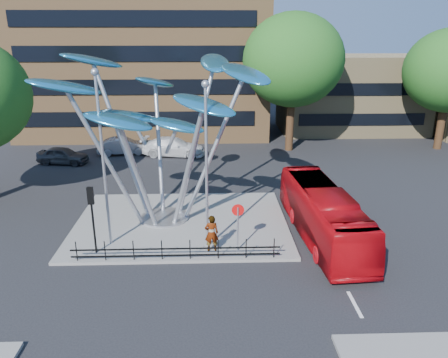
{
  "coord_description": "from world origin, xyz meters",
  "views": [
    {
      "loc": [
        0.66,
        -16.93,
        10.6
      ],
      "look_at": [
        1.37,
        4.0,
        3.4
      ],
      "focal_mm": 35.0,
      "sensor_mm": 36.0,
      "label": 1
    }
  ],
  "objects_px": {
    "tree_right": "(293,60)",
    "leaf_sculpture": "(158,102)",
    "parked_car_right": "(174,147)",
    "traffic_light_island": "(92,206)",
    "street_lamp_right": "(206,152)",
    "parked_car_mid": "(124,146)",
    "no_entry_sign_island": "(238,219)",
    "parked_car_left": "(63,155)",
    "street_lamp_left": "(102,145)",
    "red_bus": "(323,214)",
    "pedestrian": "(212,233)"
  },
  "relations": [
    {
      "from": "tree_right",
      "to": "leaf_sculpture",
      "type": "distance_m",
      "value": 18.37
    },
    {
      "from": "tree_right",
      "to": "parked_car_right",
      "type": "xyz_separation_m",
      "value": [
        -10.51,
        -1.58,
        -7.24
      ]
    },
    {
      "from": "tree_right",
      "to": "traffic_light_island",
      "type": "distance_m",
      "value": 24.06
    },
    {
      "from": "street_lamp_right",
      "to": "parked_car_right",
      "type": "relative_size",
      "value": 1.5
    },
    {
      "from": "parked_car_mid",
      "to": "parked_car_right",
      "type": "bearing_deg",
      "value": -106.37
    },
    {
      "from": "no_entry_sign_island",
      "to": "parked_car_mid",
      "type": "height_order",
      "value": "no_entry_sign_island"
    },
    {
      "from": "leaf_sculpture",
      "to": "parked_car_mid",
      "type": "xyz_separation_m",
      "value": [
        -4.94,
        14.37,
        -6.12
      ]
    },
    {
      "from": "tree_right",
      "to": "parked_car_right",
      "type": "distance_m",
      "value": 12.86
    },
    {
      "from": "street_lamp_right",
      "to": "parked_car_right",
      "type": "distance_m",
      "value": 18.2
    },
    {
      "from": "street_lamp_right",
      "to": "parked_car_left",
      "type": "relative_size",
      "value": 2.0
    },
    {
      "from": "parked_car_left",
      "to": "parked_car_right",
      "type": "height_order",
      "value": "parked_car_right"
    },
    {
      "from": "street_lamp_left",
      "to": "no_entry_sign_island",
      "type": "relative_size",
      "value": 3.59
    },
    {
      "from": "no_entry_sign_island",
      "to": "leaf_sculpture",
      "type": "bearing_deg",
      "value": 134.33
    },
    {
      "from": "street_lamp_left",
      "to": "parked_car_right",
      "type": "xyz_separation_m",
      "value": [
        1.99,
        16.92,
        -4.56
      ]
    },
    {
      "from": "street_lamp_left",
      "to": "traffic_light_island",
      "type": "xyz_separation_m",
      "value": [
        -0.5,
        -1.0,
        -2.74
      ]
    },
    {
      "from": "no_entry_sign_island",
      "to": "parked_car_right",
      "type": "height_order",
      "value": "no_entry_sign_island"
    },
    {
      "from": "street_lamp_left",
      "to": "street_lamp_right",
      "type": "height_order",
      "value": "street_lamp_left"
    },
    {
      "from": "traffic_light_island",
      "to": "parked_car_left",
      "type": "bearing_deg",
      "value": 112.42
    },
    {
      "from": "tree_right",
      "to": "parked_car_left",
      "type": "relative_size",
      "value": 2.92
    },
    {
      "from": "no_entry_sign_island",
      "to": "red_bus",
      "type": "xyz_separation_m",
      "value": [
        4.6,
        1.53,
        -0.43
      ]
    },
    {
      "from": "no_entry_sign_island",
      "to": "traffic_light_island",
      "type": "bearing_deg",
      "value": -179.87
    },
    {
      "from": "pedestrian",
      "to": "parked_car_right",
      "type": "relative_size",
      "value": 0.34
    },
    {
      "from": "red_bus",
      "to": "pedestrian",
      "type": "bearing_deg",
      "value": -169.1
    },
    {
      "from": "tree_right",
      "to": "red_bus",
      "type": "xyz_separation_m",
      "value": [
        -1.4,
        -17.95,
        -6.65
      ]
    },
    {
      "from": "parked_car_mid",
      "to": "traffic_light_island",
      "type": "bearing_deg",
      "value": 177.81
    },
    {
      "from": "leaf_sculpture",
      "to": "no_entry_sign_island",
      "type": "bearing_deg",
      "value": -45.67
    },
    {
      "from": "parked_car_mid",
      "to": "street_lamp_left",
      "type": "bearing_deg",
      "value": 179.76
    },
    {
      "from": "parked_car_left",
      "to": "parked_car_mid",
      "type": "xyz_separation_m",
      "value": [
        4.5,
        2.77,
        0.04
      ]
    },
    {
      "from": "street_lamp_right",
      "to": "tree_right",
      "type": "bearing_deg",
      "value": 68.46
    },
    {
      "from": "leaf_sculpture",
      "to": "red_bus",
      "type": "xyz_separation_m",
      "value": [
        8.67,
        -2.63,
        -5.49
      ]
    },
    {
      "from": "street_lamp_left",
      "to": "parked_car_mid",
      "type": "bearing_deg",
      "value": 98.14
    },
    {
      "from": "street_lamp_left",
      "to": "pedestrian",
      "type": "relative_size",
      "value": 4.66
    },
    {
      "from": "tree_right",
      "to": "street_lamp_left",
      "type": "bearing_deg",
      "value": -124.05
    },
    {
      "from": "parked_car_right",
      "to": "tree_right",
      "type": "bearing_deg",
      "value": -73.91
    },
    {
      "from": "no_entry_sign_island",
      "to": "red_bus",
      "type": "height_order",
      "value": "red_bus"
    },
    {
      "from": "parked_car_mid",
      "to": "parked_car_left",
      "type": "bearing_deg",
      "value": 113.24
    },
    {
      "from": "street_lamp_left",
      "to": "parked_car_left",
      "type": "height_order",
      "value": "street_lamp_left"
    },
    {
      "from": "street_lamp_right",
      "to": "red_bus",
      "type": "bearing_deg",
      "value": 9.74
    },
    {
      "from": "leaf_sculpture",
      "to": "street_lamp_left",
      "type": "distance_m",
      "value": 4.28
    },
    {
      "from": "leaf_sculpture",
      "to": "parked_car_left",
      "type": "distance_m",
      "value": 16.18
    },
    {
      "from": "street_lamp_left",
      "to": "parked_car_right",
      "type": "distance_m",
      "value": 17.64
    },
    {
      "from": "parked_car_left",
      "to": "street_lamp_right",
      "type": "bearing_deg",
      "value": -132.6
    },
    {
      "from": "leaf_sculpture",
      "to": "street_lamp_right",
      "type": "xyz_separation_m",
      "value": [
        2.57,
        -3.68,
        -1.78
      ]
    },
    {
      "from": "red_bus",
      "to": "parked_car_left",
      "type": "height_order",
      "value": "red_bus"
    },
    {
      "from": "street_lamp_right",
      "to": "leaf_sculpture",
      "type": "bearing_deg",
      "value": 124.91
    },
    {
      "from": "red_bus",
      "to": "tree_right",
      "type": "bearing_deg",
      "value": 81.73
    },
    {
      "from": "street_lamp_right",
      "to": "pedestrian",
      "type": "height_order",
      "value": "street_lamp_right"
    },
    {
      "from": "parked_car_right",
      "to": "no_entry_sign_island",
      "type": "bearing_deg",
      "value": -158.3
    },
    {
      "from": "red_bus",
      "to": "parked_car_left",
      "type": "distance_m",
      "value": 23.05
    },
    {
      "from": "leaf_sculpture",
      "to": "parked_car_left",
      "type": "bearing_deg",
      "value": 129.14
    }
  ]
}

